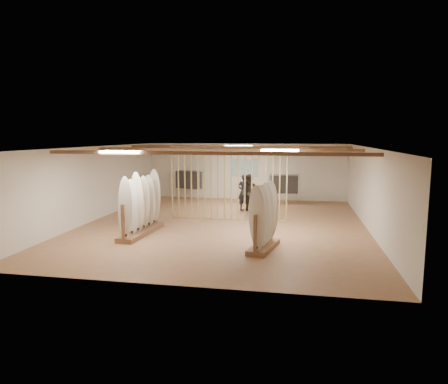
% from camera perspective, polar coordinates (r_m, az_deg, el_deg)
% --- Properties ---
extents(floor, '(12.00, 12.00, 0.00)m').
position_cam_1_polar(floor, '(14.51, 0.00, -4.70)').
color(floor, '#A57450').
rests_on(floor, ground).
extents(ceiling, '(12.00, 12.00, 0.00)m').
position_cam_1_polar(ceiling, '(14.15, 0.00, 6.43)').
color(ceiling, gray).
rests_on(ceiling, ground).
extents(wall_back, '(12.00, 0.00, 12.00)m').
position_cam_1_polar(wall_back, '(20.16, 3.11, 2.94)').
color(wall_back, silver).
rests_on(wall_back, ground).
extents(wall_front, '(12.00, 0.00, 12.00)m').
position_cam_1_polar(wall_front, '(8.52, -7.38, -4.29)').
color(wall_front, silver).
rests_on(wall_front, ground).
extents(wall_left, '(0.00, 12.00, 12.00)m').
position_cam_1_polar(wall_left, '(15.94, -17.97, 1.17)').
color(wall_left, silver).
rests_on(wall_left, ground).
extents(wall_right, '(0.00, 12.00, 12.00)m').
position_cam_1_polar(wall_right, '(14.24, 20.20, 0.28)').
color(wall_right, silver).
rests_on(wall_right, ground).
extents(ceiling_slats, '(9.50, 6.12, 0.10)m').
position_cam_1_polar(ceiling_slats, '(14.16, 0.00, 6.10)').
color(ceiling_slats, brown).
rests_on(ceiling_slats, ground).
extents(light_panels, '(1.20, 0.35, 0.06)m').
position_cam_1_polar(light_panels, '(14.15, 0.00, 6.18)').
color(light_panels, white).
rests_on(light_panels, ground).
extents(bamboo_partition, '(4.45, 0.05, 2.78)m').
position_cam_1_polar(bamboo_partition, '(15.04, 0.55, 1.18)').
color(bamboo_partition, tan).
rests_on(bamboo_partition, ground).
extents(poster, '(1.40, 0.03, 0.90)m').
position_cam_1_polar(poster, '(20.12, 3.10, 3.50)').
color(poster, teal).
rests_on(poster, ground).
extents(rack_left, '(0.72, 2.50, 1.99)m').
position_cam_1_polar(rack_left, '(13.26, -11.81, -3.09)').
color(rack_left, brown).
rests_on(rack_left, floor).
extents(rack_right, '(0.87, 1.71, 1.91)m').
position_cam_1_polar(rack_right, '(11.34, 5.71, -5.05)').
color(rack_right, brown).
rests_on(rack_right, floor).
extents(clothing_rack_a, '(1.38, 0.67, 1.51)m').
position_cam_1_polar(clothing_rack_a, '(20.17, -5.06, 1.73)').
color(clothing_rack_a, silver).
rests_on(clothing_rack_a, floor).
extents(clothing_rack_b, '(1.33, 0.52, 1.44)m').
position_cam_1_polar(clothing_rack_b, '(18.83, 8.59, 1.07)').
color(clothing_rack_b, silver).
rests_on(clothing_rack_b, floor).
extents(shopper_a, '(0.68, 0.49, 1.79)m').
position_cam_1_polar(shopper_a, '(17.15, 2.89, 0.32)').
color(shopper_a, '#222229').
rests_on(shopper_a, floor).
extents(shopper_b, '(1.11, 1.05, 1.82)m').
position_cam_1_polar(shopper_b, '(16.79, 3.64, 0.20)').
color(shopper_b, '#322B27').
rests_on(shopper_b, floor).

